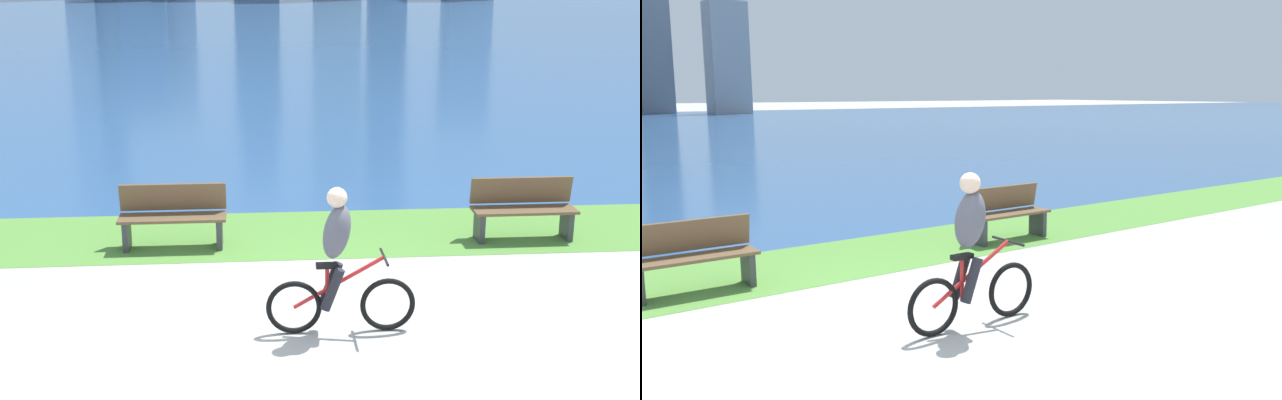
{
  "view_description": "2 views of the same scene",
  "coord_description": "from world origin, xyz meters",
  "views": [
    {
      "loc": [
        -0.44,
        -8.68,
        3.99
      ],
      "look_at": [
        0.3,
        0.61,
        1.29
      ],
      "focal_mm": 47.38,
      "sensor_mm": 36.0,
      "label": 1
    },
    {
      "loc": [
        -3.59,
        -5.5,
        2.46
      ],
      "look_at": [
        0.76,
        0.43,
        1.25
      ],
      "focal_mm": 36.78,
      "sensor_mm": 36.0,
      "label": 2
    }
  ],
  "objects": [
    {
      "name": "cyclist_lead",
      "position": [
        0.43,
        -0.18,
        0.83
      ],
      "size": [
        1.64,
        0.52,
        1.65
      ],
      "color": "black",
      "rests_on": "ground"
    },
    {
      "name": "bay_water_surface",
      "position": [
        0.0,
        44.01,
        0.0
      ],
      "size": [
        300.0,
        79.29,
        0.0
      ],
      "primitive_type": "cube",
      "color": "#2D568C",
      "rests_on": "ground"
    },
    {
      "name": "bench_near_path",
      "position": [
        3.43,
        2.8,
        0.45
      ],
      "size": [
        1.5,
        0.47,
        0.9
      ],
      "color": "brown",
      "rests_on": "ground"
    },
    {
      "name": "grass_strip_bayside",
      "position": [
        0.0,
        3.24,
        0.0
      ],
      "size": [
        120.0,
        2.25,
        0.01
      ],
      "primitive_type": "cube",
      "color": "#59933D",
      "rests_on": "ground"
    },
    {
      "name": "ground_plane",
      "position": [
        0.0,
        0.0,
        0.0
      ],
      "size": [
        300.0,
        300.0,
        0.0
      ],
      "primitive_type": "plane",
      "color": "#B2AFA8"
    },
    {
      "name": "bench_far_along_path",
      "position": [
        -1.61,
        2.83,
        0.45
      ],
      "size": [
        1.5,
        0.47,
        0.9
      ],
      "color": "brown",
      "rests_on": "ground"
    }
  ]
}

